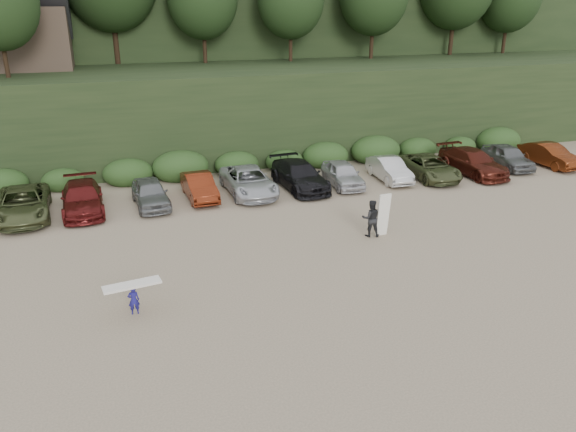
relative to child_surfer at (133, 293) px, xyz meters
name	(u,v)px	position (x,y,z in m)	size (l,w,h in m)	color
ground	(286,274)	(6.02, 1.28, -0.81)	(120.00, 120.00, 0.00)	tan
parked_cars	(272,180)	(8.39, 11.38, -0.07)	(39.74, 6.14, 1.62)	#B3B3B8
child_surfer	(133,293)	(0.00, 0.00, 0.00)	(2.04, 0.84, 1.19)	navy
adult_surfer	(372,218)	(11.03, 3.83, 0.10)	(1.35, 0.89, 2.10)	black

